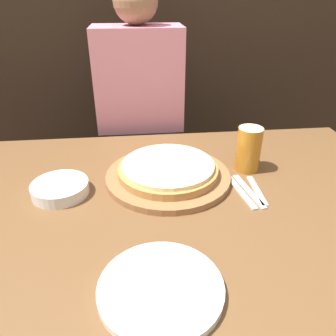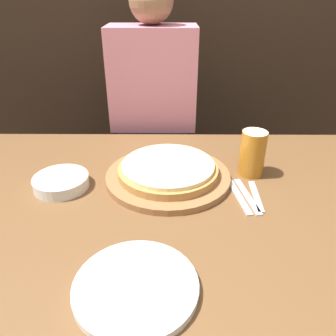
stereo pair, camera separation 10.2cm
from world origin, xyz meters
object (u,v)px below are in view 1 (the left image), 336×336
spoon (257,191)px  dinner_plate (161,288)px  beer_glass (249,147)px  fork (241,192)px  pizza_on_board (168,172)px  dinner_knife (249,191)px  diner_person (141,137)px  side_bowl (60,188)px

spoon → dinner_plate: bearing=-133.4°
beer_glass → spoon: size_ratio=0.93×
fork → spoon: 0.05m
pizza_on_board → dinner_knife: 0.25m
diner_person → dinner_knife: bearing=-64.2°
diner_person → fork: bearing=-66.1°
diner_person → pizza_on_board: bearing=-82.5°
side_bowl → spoon: (0.58, -0.05, -0.02)m
spoon → side_bowl: bearing=175.1°
beer_glass → diner_person: (-0.34, 0.48, -0.16)m
fork → dinner_knife: bearing=0.0°
side_bowl → spoon: side_bowl is taller
dinner_plate → side_bowl: side_bowl is taller
dinner_knife → pizza_on_board: bearing=156.8°
side_bowl → spoon: 0.58m
pizza_on_board → dinner_knife: pizza_on_board is taller
side_bowl → diner_person: diner_person is taller
spoon → diner_person: diner_person is taller
pizza_on_board → fork: (0.21, -0.10, -0.02)m
pizza_on_board → beer_glass: (0.27, 0.04, 0.06)m
dinner_plate → spoon: size_ratio=1.60×
beer_glass → side_bowl: bearing=-171.6°
beer_glass → fork: beer_glass is taller
pizza_on_board → spoon: pizza_on_board is taller
pizza_on_board → fork: bearing=-25.6°
spoon → fork: bearing=180.0°
side_bowl → spoon: bearing=-4.9°
dinner_knife → diner_person: bearing=115.8°
pizza_on_board → side_bowl: bearing=-171.3°
dinner_plate → diner_person: bearing=90.5°
dinner_plate → dinner_knife: (0.29, 0.33, -0.01)m
fork → diner_person: (-0.27, 0.62, -0.08)m
pizza_on_board → dinner_plate: 0.44m
side_bowl → fork: bearing=-5.4°
dinner_plate → fork: 0.43m
dinner_plate → dinner_knife: bearing=48.9°
dinner_plate → diner_person: 0.96m
beer_glass → diner_person: size_ratio=0.11×
beer_glass → side_bowl: size_ratio=0.89×
dinner_knife → spoon: same height
dinner_plate → diner_person: diner_person is taller
dinner_plate → side_bowl: 0.46m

